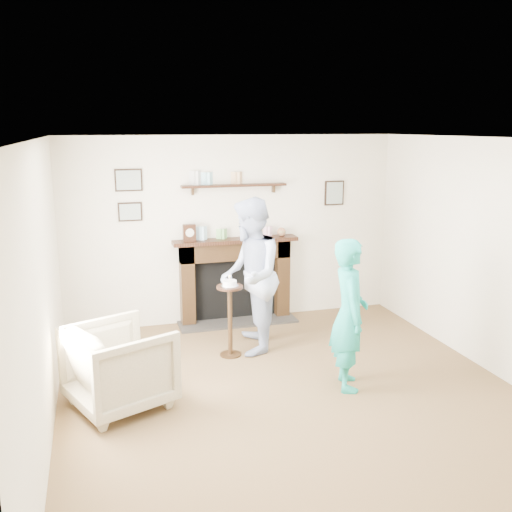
# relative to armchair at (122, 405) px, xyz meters

# --- Properties ---
(ground) EXTENTS (5.00, 5.00, 0.00)m
(ground) POSITION_rel_armchair_xyz_m (1.65, -0.32, 0.00)
(ground) COLOR brown
(ground) RESTS_ON ground
(room_shell) EXTENTS (4.54, 5.02, 2.52)m
(room_shell) POSITION_rel_armchair_xyz_m (1.64, 0.37, 1.62)
(room_shell) COLOR white
(room_shell) RESTS_ON ground
(armchair) EXTENTS (1.14, 1.13, 0.80)m
(armchair) POSITION_rel_armchair_xyz_m (0.00, 0.00, 0.00)
(armchair) COLOR tan
(armchair) RESTS_ON ground
(man) EXTENTS (0.89, 1.03, 1.82)m
(man) POSITION_rel_armchair_xyz_m (1.55, 0.99, 0.00)
(man) COLOR silver
(man) RESTS_ON ground
(woman) EXTENTS (0.50, 0.64, 1.55)m
(woman) POSITION_rel_armchair_xyz_m (2.25, -0.21, 0.00)
(woman) COLOR #20B8B2
(woman) RESTS_ON ground
(pedestal_table) EXTENTS (0.30, 0.30, 0.96)m
(pedestal_table) POSITION_rel_armchair_xyz_m (1.29, 0.90, 0.59)
(pedestal_table) COLOR black
(pedestal_table) RESTS_ON ground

